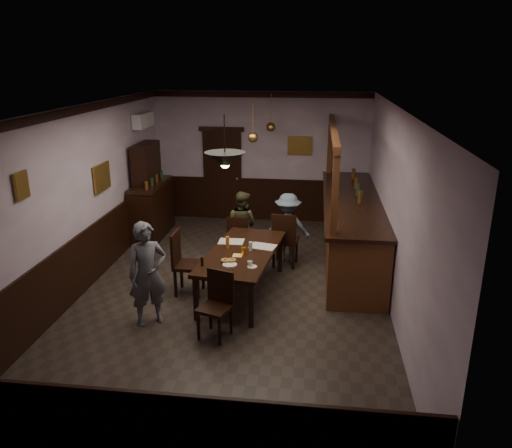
% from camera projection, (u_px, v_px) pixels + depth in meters
% --- Properties ---
extents(room, '(5.01, 8.01, 3.01)m').
position_uv_depth(room, '(232.00, 206.00, 7.83)').
color(room, '#2D2621').
rests_on(room, ground).
extents(dining_table, '(1.27, 2.31, 0.75)m').
position_uv_depth(dining_table, '(242.00, 255.00, 8.05)').
color(dining_table, black).
rests_on(dining_table, ground).
extents(chair_far_left, '(0.41, 0.41, 0.92)m').
position_uv_depth(chair_far_left, '(238.00, 237.00, 9.38)').
color(chair_far_left, black).
rests_on(chair_far_left, ground).
extents(chair_far_right, '(0.50, 0.50, 1.04)m').
position_uv_depth(chair_far_right, '(285.00, 238.00, 9.14)').
color(chair_far_right, black).
rests_on(chair_far_right, ground).
extents(chair_near, '(0.51, 0.51, 0.94)m').
position_uv_depth(chair_near, '(217.00, 301.00, 6.89)').
color(chair_near, black).
rests_on(chair_near, ground).
extents(chair_side, '(0.46, 0.46, 1.06)m').
position_uv_depth(chair_side, '(183.00, 260.00, 8.11)').
color(chair_side, black).
rests_on(chair_side, ground).
extents(person_standing, '(0.67, 0.61, 1.54)m').
position_uv_depth(person_standing, '(148.00, 274.00, 7.12)').
color(person_standing, '#5A5D67').
rests_on(person_standing, ground).
extents(person_seated_left, '(0.79, 0.72, 1.32)m').
position_uv_depth(person_seated_left, '(242.00, 224.00, 9.59)').
color(person_seated_left, '#444429').
rests_on(person_seated_left, ground).
extents(person_seated_right, '(0.88, 0.52, 1.33)m').
position_uv_depth(person_seated_right, '(288.00, 228.00, 9.38)').
color(person_seated_right, slate).
rests_on(person_seated_right, ground).
extents(newspaper_left, '(0.42, 0.30, 0.01)m').
position_uv_depth(newspaper_left, '(231.00, 241.00, 8.43)').
color(newspaper_left, silver).
rests_on(newspaper_left, dining_table).
extents(newspaper_right, '(0.48, 0.39, 0.01)m').
position_uv_depth(newspaper_right, '(263.00, 246.00, 8.22)').
color(newspaper_right, silver).
rests_on(newspaper_right, dining_table).
extents(napkin, '(0.17, 0.17, 0.00)m').
position_uv_depth(napkin, '(237.00, 255.00, 7.85)').
color(napkin, '#FED05D').
rests_on(napkin, dining_table).
extents(saucer, '(0.15, 0.15, 0.01)m').
position_uv_depth(saucer, '(252.00, 267.00, 7.41)').
color(saucer, white).
rests_on(saucer, dining_table).
extents(coffee_cup, '(0.09, 0.09, 0.07)m').
position_uv_depth(coffee_cup, '(250.00, 263.00, 7.42)').
color(coffee_cup, white).
rests_on(coffee_cup, saucer).
extents(pastry_plate, '(0.22, 0.22, 0.01)m').
position_uv_depth(pastry_plate, '(230.00, 264.00, 7.49)').
color(pastry_plate, white).
rests_on(pastry_plate, dining_table).
extents(pastry_ring_a, '(0.13, 0.13, 0.04)m').
position_uv_depth(pastry_ring_a, '(225.00, 260.00, 7.57)').
color(pastry_ring_a, '#C68C47').
rests_on(pastry_ring_a, pastry_plate).
extents(pastry_ring_b, '(0.13, 0.13, 0.04)m').
position_uv_depth(pastry_ring_b, '(232.00, 260.00, 7.58)').
color(pastry_ring_b, '#C68C47').
rests_on(pastry_ring_b, pastry_plate).
extents(soda_can, '(0.07, 0.07, 0.12)m').
position_uv_depth(soda_can, '(244.00, 251.00, 7.87)').
color(soda_can, orange).
rests_on(soda_can, dining_table).
extents(beer_glass, '(0.06, 0.06, 0.20)m').
position_uv_depth(beer_glass, '(228.00, 242.00, 8.12)').
color(beer_glass, '#BF721E').
rests_on(beer_glass, dining_table).
extents(water_glass, '(0.06, 0.06, 0.15)m').
position_uv_depth(water_glass, '(251.00, 246.00, 8.02)').
color(water_glass, silver).
rests_on(water_glass, dining_table).
extents(pepper_mill, '(0.04, 0.04, 0.14)m').
position_uv_depth(pepper_mill, '(202.00, 261.00, 7.44)').
color(pepper_mill, black).
rests_on(pepper_mill, dining_table).
extents(sideboard, '(0.55, 1.53, 2.02)m').
position_uv_depth(sideboard, '(150.00, 200.00, 10.68)').
color(sideboard, black).
rests_on(sideboard, ground).
extents(bar_counter, '(1.05, 4.52, 2.53)m').
position_uv_depth(bar_counter, '(351.00, 227.00, 9.50)').
color(bar_counter, '#502A15').
rests_on(bar_counter, ground).
extents(door_back, '(0.90, 0.06, 2.10)m').
position_uv_depth(door_back, '(223.00, 176.00, 11.79)').
color(door_back, black).
rests_on(door_back, ground).
extents(ac_unit, '(0.20, 0.85, 0.30)m').
position_uv_depth(ac_unit, '(143.00, 120.00, 10.53)').
color(ac_unit, white).
rests_on(ac_unit, ground).
extents(picture_left_small, '(0.04, 0.28, 0.36)m').
position_uv_depth(picture_left_small, '(21.00, 186.00, 6.40)').
color(picture_left_small, olive).
rests_on(picture_left_small, ground).
extents(picture_left_large, '(0.04, 0.62, 0.48)m').
position_uv_depth(picture_left_large, '(102.00, 177.00, 8.80)').
color(picture_left_large, olive).
rests_on(picture_left_large, ground).
extents(picture_back, '(0.55, 0.04, 0.42)m').
position_uv_depth(picture_back, '(300.00, 146.00, 11.35)').
color(picture_back, olive).
rests_on(picture_back, ground).
extents(pendant_iron, '(0.56, 0.56, 0.73)m').
position_uv_depth(pendant_iron, '(225.00, 160.00, 6.78)').
color(pendant_iron, black).
rests_on(pendant_iron, ground).
extents(pendant_brass_mid, '(0.20, 0.20, 0.81)m').
position_uv_depth(pendant_brass_mid, '(253.00, 137.00, 9.28)').
color(pendant_brass_mid, '#BF8C3F').
rests_on(pendant_brass_mid, ground).
extents(pendant_brass_far, '(0.20, 0.20, 0.81)m').
position_uv_depth(pendant_brass_far, '(271.00, 127.00, 10.62)').
color(pendant_brass_far, '#BF8C3F').
rests_on(pendant_brass_far, ground).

